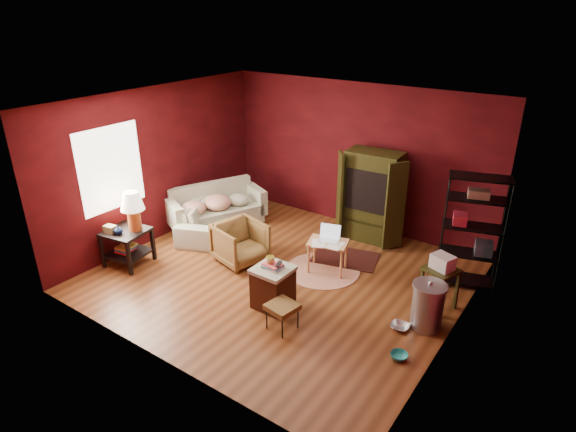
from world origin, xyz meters
name	(u,v)px	position (x,y,z in m)	size (l,w,h in m)	color
room	(278,196)	(-0.04, -0.01, 1.40)	(5.54, 5.04, 2.84)	brown
sofa	(216,208)	(-2.13, 0.77, 0.42)	(2.16, 0.63, 0.85)	#AAAF97
armchair	(240,241)	(-0.85, 0.00, 0.39)	(0.76, 0.71, 0.78)	black
pet_bowl_steel	(400,321)	(2.16, -0.21, 0.13)	(0.25, 0.06, 0.25)	#AFB1B6
pet_bowl_turquoise	(400,351)	(2.39, -0.78, 0.11)	(0.22, 0.07, 0.22)	#27B5B6
vase	(118,230)	(-2.36, -1.29, 0.69)	(0.15, 0.15, 0.15)	#0B1839
mug	(270,259)	(0.36, -0.76, 0.78)	(0.13, 0.10, 0.13)	#EEEB74
side_table	(130,222)	(-2.32, -1.08, 0.77)	(0.75, 0.75, 1.29)	black
sofa_cushions	(216,209)	(-2.16, 0.80, 0.38)	(1.44, 2.01, 0.78)	#AAAF97
hamper	(273,286)	(0.41, -0.76, 0.33)	(0.53, 0.53, 0.73)	#472210
footstool	(282,308)	(0.83, -1.12, 0.33)	(0.43, 0.43, 0.39)	black
rug_round	(323,270)	(0.47, 0.54, 0.01)	(1.27, 1.27, 0.01)	beige
rug_oriental	(345,257)	(0.58, 1.13, 0.01)	(1.25, 0.99, 0.01)	#4B1814
laptop_desk	(328,245)	(0.53, 0.58, 0.48)	(0.73, 0.63, 0.78)	#F9B672
tv_armoire	(371,195)	(0.56, 2.07, 0.88)	(1.34, 0.75, 1.70)	#2D2C0C
wire_shelving	(474,228)	(2.54, 1.46, 1.00)	(0.96, 0.62, 1.82)	black
small_stand	(442,269)	(2.39, 0.61, 0.63)	(0.55, 0.55, 0.85)	#2D2C0C
trash_can	(427,306)	(2.42, 0.04, 0.34)	(0.56, 0.56, 0.73)	#A5A7AD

